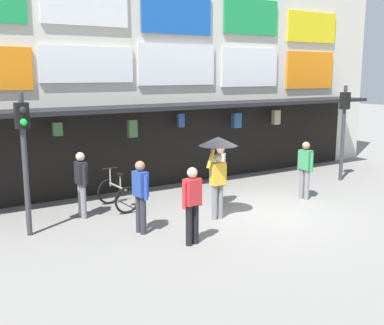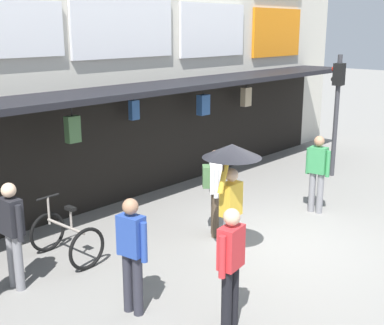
# 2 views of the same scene
# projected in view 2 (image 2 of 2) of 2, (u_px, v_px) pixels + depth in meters

# --- Properties ---
(ground_plane) EXTENTS (80.00, 80.00, 0.00)m
(ground_plane) POSITION_uv_depth(u_px,v_px,m) (272.00, 246.00, 9.38)
(ground_plane) COLOR gray
(shopfront) EXTENTS (18.00, 2.60, 8.00)m
(shopfront) POSITION_uv_depth(u_px,v_px,m) (106.00, 23.00, 11.34)
(shopfront) COLOR beige
(shopfront) RESTS_ON ground
(traffic_light_far) EXTENTS (0.30, 0.34, 3.20)m
(traffic_light_far) POSITION_uv_depth(u_px,v_px,m) (337.00, 96.00, 13.27)
(traffic_light_far) COLOR #38383D
(traffic_light_far) RESTS_ON ground
(bicycle_parked) EXTENTS (0.76, 1.18, 1.05)m
(bicycle_parked) POSITION_uv_depth(u_px,v_px,m) (66.00, 238.00, 8.72)
(bicycle_parked) COLOR black
(bicycle_parked) RESTS_ON ground
(pedestrian_in_black) EXTENTS (0.27, 0.53, 1.68)m
(pedestrian_in_black) POSITION_uv_depth(u_px,v_px,m) (132.00, 250.00, 6.95)
(pedestrian_in_black) COLOR #2D2D38
(pedestrian_in_black) RESTS_ON ground
(pedestrian_in_white) EXTENTS (0.23, 0.53, 1.68)m
(pedestrian_in_white) POSITION_uv_depth(u_px,v_px,m) (12.00, 230.00, 7.63)
(pedestrian_in_white) COLOR gray
(pedestrian_in_white) RESTS_ON ground
(pedestrian_in_red) EXTENTS (0.26, 0.53, 1.68)m
(pedestrian_in_red) POSITION_uv_depth(u_px,v_px,m) (317.00, 170.00, 10.84)
(pedestrian_in_red) COLOR gray
(pedestrian_in_red) RESTS_ON ground
(pedestrian_in_green) EXTENTS (0.53, 0.27, 1.68)m
(pedestrian_in_green) POSITION_uv_depth(u_px,v_px,m) (231.00, 262.00, 6.57)
(pedestrian_in_green) COLOR black
(pedestrian_in_green) RESTS_ON ground
(pedestrian_in_purple) EXTENTS (0.47, 0.47, 1.68)m
(pedestrian_in_purple) POSITION_uv_depth(u_px,v_px,m) (214.00, 186.00, 9.60)
(pedestrian_in_purple) COLOR brown
(pedestrian_in_purple) RESTS_ON ground
(pedestrian_with_umbrella) EXTENTS (0.96, 0.96, 2.08)m
(pedestrian_with_umbrella) POSITION_uv_depth(u_px,v_px,m) (232.00, 171.00, 8.22)
(pedestrian_with_umbrella) COLOR gray
(pedestrian_with_umbrella) RESTS_ON ground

